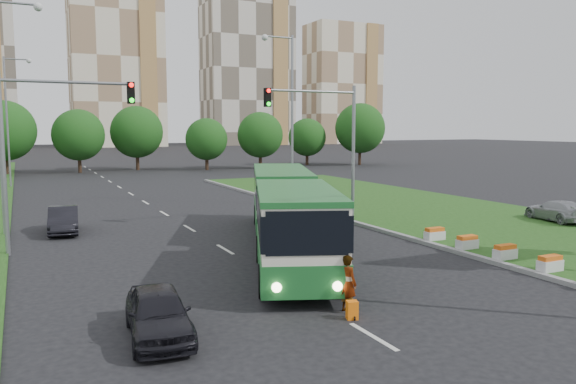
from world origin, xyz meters
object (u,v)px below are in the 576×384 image
traffic_mast_left (43,133)px  articulated_bus (280,211)px  car_median (557,210)px  shopping_trolley (352,310)px  traffic_mast_median (330,132)px  car_left_far (63,220)px  pedestrian (348,283)px  car_left_near (158,313)px

traffic_mast_left → articulated_bus: bearing=-23.2°
traffic_mast_left → articulated_bus: (9.65, -4.14, -3.54)m
car_median → shopping_trolley: bearing=34.2°
traffic_mast_left → traffic_mast_median: bearing=3.8°
car_left_far → pedestrian: bearing=-63.9°
pedestrian → car_left_far: bearing=6.4°
traffic_mast_median → shopping_trolley: 17.19m
car_left_near → car_left_far: size_ratio=0.94×
articulated_bus → car_left_near: (-7.48, -8.41, -1.13)m
traffic_mast_median → pedestrian: bearing=-117.7°
car_left_near → pedestrian: pedestrian is taller
pedestrian → car_median: bearing=-81.7°
car_median → shopping_trolley: (-19.61, -8.88, -0.49)m
traffic_mast_median → shopping_trolley: size_ratio=14.56×
traffic_mast_median → articulated_bus: 8.33m
traffic_mast_left → car_median: (27.21, -4.71, -4.59)m
traffic_mast_median → car_median: traffic_mast_median is taller
car_left_far → car_median: 27.85m
articulated_bus → car_left_near: 11.32m
pedestrian → shopping_trolley: (-0.22, -0.61, -0.62)m
articulated_bus → car_left_far: articulated_bus is taller
car_left_near → shopping_trolley: size_ratio=7.21×
traffic_mast_median → pedestrian: size_ratio=4.49×
traffic_mast_left → car_left_near: 13.57m
car_left_near → traffic_mast_left: bearing=105.8°
traffic_mast_left → car_left_near: (2.16, -12.55, -4.68)m
traffic_mast_median → car_median: size_ratio=1.90×
traffic_mast_left → car_left_far: bearing=78.1°
traffic_mast_median → pedestrian: traffic_mast_median is taller
shopping_trolley → traffic_mast_median: bearing=77.9°
shopping_trolley → articulated_bus: bearing=93.1°
car_left_near → pedestrian: size_ratio=2.22×
traffic_mast_median → car_left_near: size_ratio=2.02×
articulated_bus → car_median: articulated_bus is taller
traffic_mast_median → traffic_mast_left: bearing=-176.2°
traffic_mast_left → pedestrian: traffic_mast_left is taller
pedestrian → shopping_trolley: size_ratio=3.25×
pedestrian → traffic_mast_left: bearing=16.3°
articulated_bus → car_left_far: bearing=156.3°
car_left_far → pedestrian: 18.89m
car_median → pedestrian: 21.08m
traffic_mast_left → shopping_trolley: 16.37m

